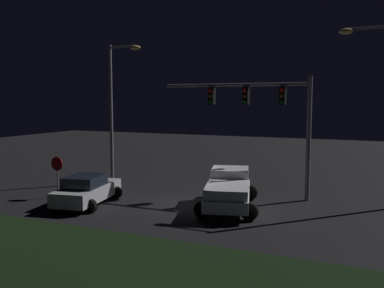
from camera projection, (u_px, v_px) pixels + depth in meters
name	position (u px, v px, depth m)	size (l,w,h in m)	color
ground_plane	(185.00, 204.00, 21.34)	(80.00, 80.00, 0.00)	black
grass_median	(78.00, 259.00, 13.73)	(24.54, 5.70, 0.10)	black
pickup_truck	(229.00, 188.00, 20.49)	(3.81, 5.74, 1.80)	silver
car_sedan	(87.00, 190.00, 21.15)	(2.99, 4.65, 1.51)	#B7B7BC
traffic_signal_gantry	(263.00, 107.00, 22.52)	(8.32, 0.56, 6.50)	slate
street_lamp_left	(116.00, 98.00, 26.26)	(2.28, 0.44, 8.69)	slate
stop_sign	(57.00, 169.00, 22.61)	(0.76, 0.08, 2.23)	slate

